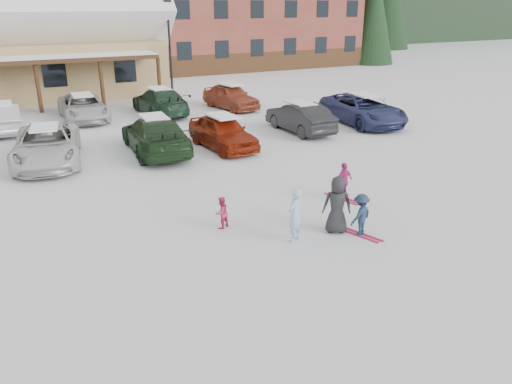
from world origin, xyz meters
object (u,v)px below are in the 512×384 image
child_magenta (344,181)px  child_navy (361,215)px  lamp_post (169,41)px  parked_car_4 (223,132)px  parked_car_11 (160,101)px  bystander_dark (337,205)px  parked_car_5 (300,117)px  parked_car_12 (231,96)px  toddler_red (221,213)px  parked_car_2 (47,145)px  adult_skier (295,215)px  parked_car_9 (3,118)px  parked_car_3 (155,135)px  parked_car_6 (363,109)px  parked_car_10 (83,107)px

child_magenta → child_navy: bearing=50.4°
lamp_post → child_navy: bearing=-96.6°
parked_car_4 → parked_car_11: parked_car_11 is taller
child_navy → bystander_dark: size_ratio=0.74×
parked_car_5 → parked_car_12: 6.92m
toddler_red → parked_car_11: 16.15m
toddler_red → parked_car_2: parked_car_2 is taller
parked_car_4 → parked_car_11: 8.17m
lamp_post → parked_car_12: lamp_post is taller
adult_skier → parked_car_9: bearing=-99.5°
parked_car_12 → parked_car_3: bearing=-142.9°
parked_car_11 → toddler_red: bearing=77.0°
parked_car_4 → parked_car_9: parked_car_4 is taller
parked_car_4 → parked_car_9: 11.38m
parked_car_3 → toddler_red: bearing=89.7°
parked_car_2 → parked_car_9: size_ratio=1.23×
parked_car_6 → parked_car_3: bearing=-173.1°
adult_skier → child_magenta: (3.05, 1.92, -0.14)m
bystander_dark → adult_skier: bearing=27.7°
parked_car_2 → parked_car_5: size_ratio=1.22×
parked_car_6 → toddler_red: bearing=-138.8°
parked_car_10 → parked_car_11: size_ratio=0.96×
bystander_dark → parked_car_9: size_ratio=0.37×
parked_car_4 → parked_car_12: bearing=58.8°
parked_car_3 → parked_car_9: bearing=-47.2°
parked_car_11 → parked_car_12: parked_car_11 is taller
lamp_post → parked_car_4: lamp_post is taller
parked_car_3 → parked_car_6: 11.37m
child_navy → bystander_dark: 0.69m
parked_car_6 → parked_car_4: bearing=-168.2°
adult_skier → toddler_red: size_ratio=1.62×
lamp_post → toddler_red: lamp_post is taller
lamp_post → parked_car_11: lamp_post is taller
adult_skier → parked_car_10: (-2.41, 18.09, -0.06)m
adult_skier → parked_car_12: adult_skier is taller
adult_skier → child_magenta: bearing=-178.1°
lamp_post → child_magenta: size_ratio=5.09×
toddler_red → parked_car_3: (0.60, 8.33, 0.32)m
parked_car_3 → parked_car_5: parked_car_3 is taller
parked_car_11 → parked_car_6: bearing=139.1°
adult_skier → parked_car_4: 9.57m
parked_car_11 → parked_car_12: (4.31, -0.31, -0.01)m
toddler_red → parked_car_4: size_ratio=0.22×
child_magenta → parked_car_6: (7.52, 8.41, 0.15)m
parked_car_2 → parked_car_3: bearing=1.9°
parked_car_10 → parked_car_11: bearing=-6.2°
parked_car_2 → parked_car_5: (11.71, -0.23, -0.02)m
lamp_post → parked_car_10: bearing=-139.1°
parked_car_9 → parked_car_10: size_ratio=0.88×
lamp_post → bystander_dark: (-3.36, -24.30, -2.75)m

